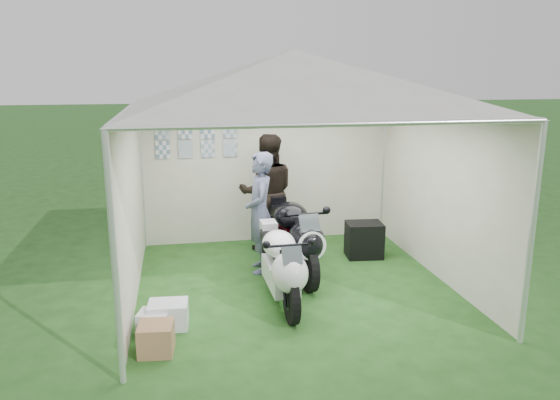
{
  "coord_description": "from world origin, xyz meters",
  "views": [
    {
      "loc": [
        -1.42,
        -6.62,
        2.77
      ],
      "look_at": [
        -0.1,
        0.35,
        1.06
      ],
      "focal_mm": 35.0,
      "sensor_mm": 36.0,
      "label": 1
    }
  ],
  "objects_px": {
    "equipment_box": "(364,240)",
    "crate_1": "(156,338)",
    "motorcycle_black": "(294,235)",
    "person_blue_jacket": "(260,213)",
    "person_dark_jacket": "(267,193)",
    "crate_0": "(168,315)",
    "crate_2": "(154,322)",
    "motorcycle_white": "(281,264)",
    "paddock_stand": "(276,243)",
    "canopy_tent": "(293,86)"
  },
  "relations": [
    {
      "from": "equipment_box",
      "to": "crate_1",
      "type": "distance_m",
      "value": 3.83
    },
    {
      "from": "motorcycle_black",
      "to": "equipment_box",
      "type": "relative_size",
      "value": 3.91
    },
    {
      "from": "motorcycle_black",
      "to": "person_blue_jacket",
      "type": "bearing_deg",
      "value": 147.26
    },
    {
      "from": "person_dark_jacket",
      "to": "crate_0",
      "type": "bearing_deg",
      "value": 62.29
    },
    {
      "from": "crate_1",
      "to": "motorcycle_black",
      "type": "bearing_deg",
      "value": 45.51
    },
    {
      "from": "crate_0",
      "to": "crate_2",
      "type": "relative_size",
      "value": 1.31
    },
    {
      "from": "person_dark_jacket",
      "to": "crate_1",
      "type": "relative_size",
      "value": 5.35
    },
    {
      "from": "motorcycle_white",
      "to": "equipment_box",
      "type": "height_order",
      "value": "motorcycle_white"
    },
    {
      "from": "paddock_stand",
      "to": "person_blue_jacket",
      "type": "relative_size",
      "value": 0.26
    },
    {
      "from": "equipment_box",
      "to": "crate_2",
      "type": "xyz_separation_m",
      "value": [
        -3.04,
        -1.93,
        -0.14
      ]
    },
    {
      "from": "person_blue_jacket",
      "to": "canopy_tent",
      "type": "bearing_deg",
      "value": 37.48
    },
    {
      "from": "canopy_tent",
      "to": "paddock_stand",
      "type": "distance_m",
      "value": 2.71
    },
    {
      "from": "motorcycle_white",
      "to": "paddock_stand",
      "type": "xyz_separation_m",
      "value": [
        0.27,
        1.85,
        -0.34
      ]
    },
    {
      "from": "crate_0",
      "to": "crate_1",
      "type": "relative_size",
      "value": 1.26
    },
    {
      "from": "crate_0",
      "to": "crate_1",
      "type": "height_order",
      "value": "crate_1"
    },
    {
      "from": "motorcycle_black",
      "to": "canopy_tent",
      "type": "bearing_deg",
      "value": -112.5
    },
    {
      "from": "motorcycle_white",
      "to": "equipment_box",
      "type": "xyz_separation_m",
      "value": [
        1.55,
        1.44,
        -0.24
      ]
    },
    {
      "from": "equipment_box",
      "to": "crate_0",
      "type": "height_order",
      "value": "equipment_box"
    },
    {
      "from": "crate_2",
      "to": "motorcycle_white",
      "type": "bearing_deg",
      "value": 18.19
    },
    {
      "from": "paddock_stand",
      "to": "crate_0",
      "type": "relative_size",
      "value": 1.02
    },
    {
      "from": "person_dark_jacket",
      "to": "equipment_box",
      "type": "height_order",
      "value": "person_dark_jacket"
    },
    {
      "from": "equipment_box",
      "to": "person_blue_jacket",
      "type": "bearing_deg",
      "value": -169.69
    },
    {
      "from": "canopy_tent",
      "to": "equipment_box",
      "type": "xyz_separation_m",
      "value": [
        1.29,
        0.83,
        -2.31
      ]
    },
    {
      "from": "person_blue_jacket",
      "to": "paddock_stand",
      "type": "bearing_deg",
      "value": 157.78
    },
    {
      "from": "crate_0",
      "to": "crate_1",
      "type": "distance_m",
      "value": 0.56
    },
    {
      "from": "motorcycle_white",
      "to": "crate_1",
      "type": "distance_m",
      "value": 1.76
    },
    {
      "from": "canopy_tent",
      "to": "motorcycle_black",
      "type": "xyz_separation_m",
      "value": [
        0.09,
        0.3,
        -2.01
      ]
    },
    {
      "from": "motorcycle_white",
      "to": "crate_2",
      "type": "relative_size",
      "value": 5.57
    },
    {
      "from": "motorcycle_black",
      "to": "paddock_stand",
      "type": "relative_size",
      "value": 4.75
    },
    {
      "from": "canopy_tent",
      "to": "equipment_box",
      "type": "height_order",
      "value": "canopy_tent"
    },
    {
      "from": "equipment_box",
      "to": "crate_1",
      "type": "height_order",
      "value": "equipment_box"
    },
    {
      "from": "motorcycle_black",
      "to": "crate_2",
      "type": "relative_size",
      "value": 6.31
    },
    {
      "from": "motorcycle_black",
      "to": "person_dark_jacket",
      "type": "distance_m",
      "value": 1.21
    },
    {
      "from": "motorcycle_black",
      "to": "person_dark_jacket",
      "type": "height_order",
      "value": "person_dark_jacket"
    },
    {
      "from": "paddock_stand",
      "to": "equipment_box",
      "type": "xyz_separation_m",
      "value": [
        1.28,
        -0.41,
        0.1
      ]
    },
    {
      "from": "equipment_box",
      "to": "crate_0",
      "type": "bearing_deg",
      "value": -147.78
    },
    {
      "from": "crate_1",
      "to": "crate_0",
      "type": "bearing_deg",
      "value": 78.3
    },
    {
      "from": "equipment_box",
      "to": "crate_2",
      "type": "bearing_deg",
      "value": -147.58
    },
    {
      "from": "canopy_tent",
      "to": "crate_0",
      "type": "height_order",
      "value": "canopy_tent"
    },
    {
      "from": "motorcycle_white",
      "to": "crate_1",
      "type": "xyz_separation_m",
      "value": [
        -1.45,
        -0.93,
        -0.35
      ]
    },
    {
      "from": "crate_2",
      "to": "person_blue_jacket",
      "type": "bearing_deg",
      "value": 49.27
    },
    {
      "from": "equipment_box",
      "to": "crate_2",
      "type": "distance_m",
      "value": 3.6
    },
    {
      "from": "crate_2",
      "to": "equipment_box",
      "type": "bearing_deg",
      "value": 32.42
    },
    {
      "from": "person_dark_jacket",
      "to": "crate_2",
      "type": "bearing_deg",
      "value": 61.0
    },
    {
      "from": "canopy_tent",
      "to": "crate_2",
      "type": "height_order",
      "value": "canopy_tent"
    },
    {
      "from": "paddock_stand",
      "to": "canopy_tent",
      "type": "bearing_deg",
      "value": -90.52
    },
    {
      "from": "person_blue_jacket",
      "to": "crate_2",
      "type": "bearing_deg",
      "value": -36.17
    },
    {
      "from": "canopy_tent",
      "to": "paddock_stand",
      "type": "relative_size",
      "value": 13.02
    },
    {
      "from": "motorcycle_white",
      "to": "person_blue_jacket",
      "type": "bearing_deg",
      "value": 92.8
    },
    {
      "from": "equipment_box",
      "to": "crate_1",
      "type": "xyz_separation_m",
      "value": [
        -3.0,
        -2.37,
        -0.11
      ]
    }
  ]
}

